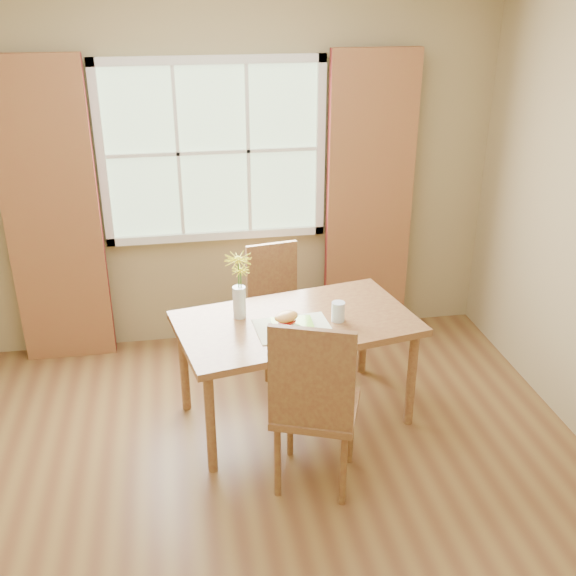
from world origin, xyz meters
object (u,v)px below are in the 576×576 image
(water_glass, at_px, (338,312))
(flower_vase, at_px, (239,280))
(dining_table, at_px, (296,331))
(croissant_sandwich, at_px, (286,322))
(chair_far, at_px, (277,302))
(chair_near, at_px, (314,401))

(water_glass, distance_m, flower_vase, 0.64)
(dining_table, distance_m, water_glass, 0.29)
(croissant_sandwich, relative_size, water_glass, 1.54)
(flower_vase, bearing_deg, water_glass, -14.40)
(dining_table, height_order, flower_vase, flower_vase)
(flower_vase, bearing_deg, chair_far, 61.47)
(chair_near, xyz_separation_m, chair_far, (0.02, 1.40, -0.09))
(dining_table, relative_size, flower_vase, 3.77)
(chair_near, distance_m, flower_vase, 0.94)
(dining_table, distance_m, flower_vase, 0.48)
(chair_far, distance_m, flower_vase, 0.82)
(chair_far, distance_m, croissant_sandwich, 0.90)
(chair_near, bearing_deg, dining_table, 108.22)
(chair_far, xyz_separation_m, water_glass, (0.27, -0.75, 0.27))
(chair_far, bearing_deg, dining_table, -98.27)
(croissant_sandwich, relative_size, flower_vase, 0.45)
(chair_near, xyz_separation_m, flower_vase, (-0.30, 0.81, 0.37))
(chair_near, relative_size, croissant_sandwich, 5.64)
(chair_near, relative_size, chair_far, 1.18)
(dining_table, distance_m, chair_near, 0.71)
(dining_table, height_order, chair_near, chair_near)
(dining_table, bearing_deg, chair_far, 79.93)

